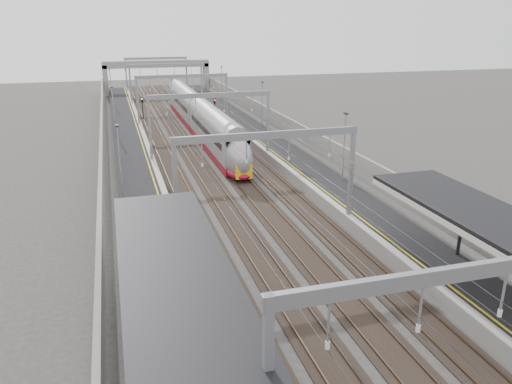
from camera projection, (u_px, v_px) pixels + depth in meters
platform_left at (134, 158)px, 54.22m from camera, size 4.00×120.00×1.00m
platform_right at (274, 148)px, 58.45m from camera, size 4.00×120.00×1.00m
tracks at (207, 157)px, 56.48m from camera, size 11.40×140.00×0.20m
overhead_line at (195, 95)px, 60.53m from camera, size 13.00×140.00×6.60m
canopy_left at (202, 362)px, 14.55m from camera, size 4.40×30.00×4.24m
overbridge at (156, 68)px, 104.77m from camera, size 22.00×2.20×6.90m
wall_left at (102, 150)px, 53.02m from camera, size 0.30×120.00×3.20m
wall_right at (300, 137)px, 58.94m from camera, size 0.30×120.00×3.20m
train at (202, 122)px, 65.89m from camera, size 2.54×46.27×4.02m
signal_green at (142, 104)px, 77.42m from camera, size 0.32×0.32×3.48m
signal_red_near at (197, 103)px, 79.00m from camera, size 0.32×0.32×3.48m
signal_red_far at (215, 105)px, 76.37m from camera, size 0.32×0.32×3.48m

